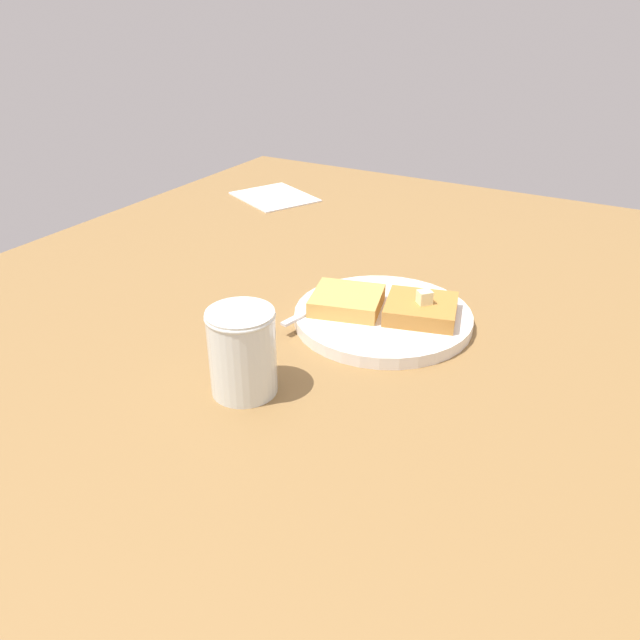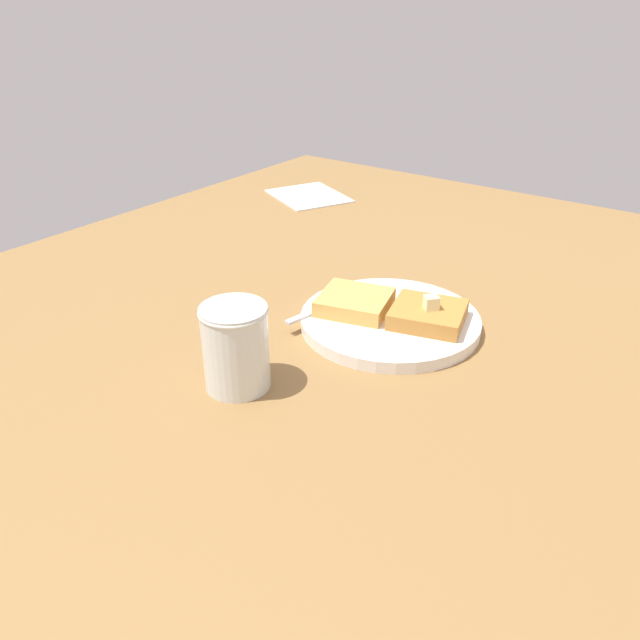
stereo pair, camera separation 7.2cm
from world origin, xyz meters
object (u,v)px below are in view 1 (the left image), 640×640
Objects in this scene: fork at (330,300)px; plate at (383,316)px; syrup_jar at (243,355)px; napkin at (275,197)px.

plate is at bearing -174.12° from fork.
syrup_jar reaches higher than fork.
napkin is at bearing -59.39° from syrup_jar.
fork reaches higher than napkin.
syrup_jar is at bearing 120.61° from napkin.
fork is at bearing 5.88° from plate.
fork is 20.82cm from syrup_jar.
plate is 2.41× the size of syrup_jar.
syrup_jar is 0.61× the size of napkin.
syrup_jar is (-0.77, 20.64, 2.62)cm from fork.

